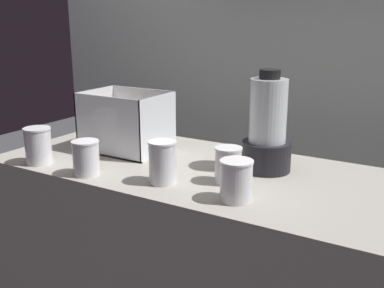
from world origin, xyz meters
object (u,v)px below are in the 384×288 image
object	(u,v)px
carrot_display_bin	(128,133)
juice_cup_mango_left	(86,160)
juice_cup_beet_far_right	(236,183)
blender_pitcher	(267,131)
juice_cup_carrot_far_left	(38,148)
juice_cup_mango_middle	(163,164)
juice_cup_beet_right	(228,167)

from	to	relation	value
carrot_display_bin	juice_cup_mango_left	bearing A→B (deg)	-77.90
juice_cup_beet_far_right	blender_pitcher	bearing A→B (deg)	95.62
blender_pitcher	juice_cup_carrot_far_left	distance (m)	0.80
blender_pitcher	juice_cup_mango_middle	distance (m)	0.37
carrot_display_bin	juice_cup_beet_far_right	bearing A→B (deg)	-23.15
blender_pitcher	juice_cup_beet_far_right	xyz separation A→B (m)	(0.03, -0.29, -0.08)
carrot_display_bin	blender_pitcher	xyz separation A→B (m)	(0.55, 0.05, 0.07)
juice_cup_carrot_far_left	juice_cup_mango_middle	size ratio (longest dim) A/B	0.96
juice_cup_mango_middle	carrot_display_bin	bearing A→B (deg)	143.87
juice_cup_beet_right	blender_pitcher	bearing A→B (deg)	72.35
juice_cup_beet_right	juice_cup_carrot_far_left	bearing A→B (deg)	-165.76
carrot_display_bin	blender_pitcher	bearing A→B (deg)	4.75
carrot_display_bin	juice_cup_mango_middle	distance (m)	0.40
juice_cup_beet_far_right	juice_cup_mango_left	bearing A→B (deg)	-174.30
juice_cup_mango_middle	juice_cup_beet_right	bearing A→B (deg)	31.68
juice_cup_carrot_far_left	juice_cup_beet_right	size ratio (longest dim) A/B	1.13
blender_pitcher	juice_cup_beet_far_right	world-z (taller)	blender_pitcher
juice_cup_mango_middle	juice_cup_beet_far_right	xyz separation A→B (m)	(0.26, -0.01, -0.01)
juice_cup_beet_right	juice_cup_beet_far_right	world-z (taller)	juice_cup_beet_far_right
blender_pitcher	juice_cup_mango_middle	size ratio (longest dim) A/B	2.51
carrot_display_bin	juice_cup_carrot_far_left	distance (m)	0.34
blender_pitcher	juice_cup_beet_far_right	size ratio (longest dim) A/B	2.84
juice_cup_beet_far_right	carrot_display_bin	bearing A→B (deg)	156.85
juice_cup_mango_middle	juice_cup_beet_far_right	bearing A→B (deg)	-2.75
carrot_display_bin	juice_cup_mango_middle	size ratio (longest dim) A/B	2.29
blender_pitcher	juice_cup_beet_right	distance (m)	0.20
juice_cup_mango_middle	juice_cup_beet_far_right	distance (m)	0.26
carrot_display_bin	juice_cup_carrot_far_left	world-z (taller)	carrot_display_bin
juice_cup_beet_right	juice_cup_mango_left	bearing A→B (deg)	-158.44
juice_cup_mango_left	blender_pitcher	bearing A→B (deg)	35.34
juice_cup_beet_right	juice_cup_beet_far_right	size ratio (longest dim) A/B	0.96
juice_cup_mango_middle	juice_cup_beet_right	world-z (taller)	juice_cup_mango_middle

